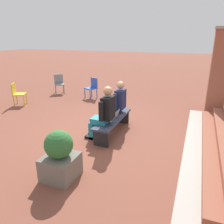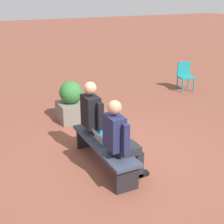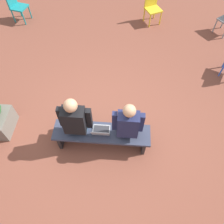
{
  "view_description": "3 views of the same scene",
  "coord_description": "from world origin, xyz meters",
  "px_view_note": "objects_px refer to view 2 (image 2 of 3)",
  "views": [
    {
      "loc": [
        5.05,
        2.24,
        2.52
      ],
      "look_at": [
        -0.05,
        0.23,
        0.59
      ],
      "focal_mm": 35.0,
      "sensor_mm": 36.0,
      "label": 1
    },
    {
      "loc": [
        -4.23,
        2.24,
        2.81
      ],
      "look_at": [
        0.37,
        -0.06,
        0.81
      ],
      "focal_mm": 50.0,
      "sensor_mm": 36.0,
      "label": 2
    },
    {
      "loc": [
        -0.34,
        2.24,
        3.97
      ],
      "look_at": [
        -0.18,
        0.1,
        0.86
      ],
      "focal_mm": 35.0,
      "sensor_mm": 36.0,
      "label": 3
    }
  ],
  "objects_px": {
    "person_student": "(121,138)",
    "laptop": "(103,140)",
    "planter": "(71,103)",
    "plastic_chair_mid_courtyard": "(185,74)",
    "person_adult": "(97,117)",
    "bench": "(104,148)"
  },
  "relations": [
    {
      "from": "plastic_chair_mid_courtyard",
      "to": "person_adult",
      "type": "bearing_deg",
      "value": 122.02
    },
    {
      "from": "plastic_chair_mid_courtyard",
      "to": "planter",
      "type": "distance_m",
      "value": 3.95
    },
    {
      "from": "person_student",
      "to": "planter",
      "type": "relative_size",
      "value": 1.43
    },
    {
      "from": "person_student",
      "to": "planter",
      "type": "xyz_separation_m",
      "value": [
        2.63,
        -0.13,
        -0.28
      ]
    },
    {
      "from": "plastic_chair_mid_courtyard",
      "to": "planter",
      "type": "xyz_separation_m",
      "value": [
        -0.77,
        3.87,
        -0.04
      ]
    },
    {
      "from": "bench",
      "to": "planter",
      "type": "bearing_deg",
      "value": -5.2
    },
    {
      "from": "laptop",
      "to": "plastic_chair_mid_courtyard",
      "type": "distance_m",
      "value": 5.03
    },
    {
      "from": "laptop",
      "to": "plastic_chair_mid_courtyard",
      "type": "height_order",
      "value": "plastic_chair_mid_courtyard"
    },
    {
      "from": "person_adult",
      "to": "bench",
      "type": "bearing_deg",
      "value": 170.98
    },
    {
      "from": "person_adult",
      "to": "planter",
      "type": "relative_size",
      "value": 1.48
    },
    {
      "from": "person_student",
      "to": "laptop",
      "type": "bearing_deg",
      "value": 9.57
    },
    {
      "from": "person_student",
      "to": "person_adult",
      "type": "relative_size",
      "value": 0.96
    },
    {
      "from": "person_student",
      "to": "planter",
      "type": "bearing_deg",
      "value": -2.83
    },
    {
      "from": "person_student",
      "to": "laptop",
      "type": "distance_m",
      "value": 0.53
    },
    {
      "from": "person_adult",
      "to": "planter",
      "type": "height_order",
      "value": "person_adult"
    },
    {
      "from": "laptop",
      "to": "planter",
      "type": "distance_m",
      "value": 2.17
    },
    {
      "from": "bench",
      "to": "person_adult",
      "type": "distance_m",
      "value": 0.59
    },
    {
      "from": "person_student",
      "to": "person_adult",
      "type": "height_order",
      "value": "person_adult"
    },
    {
      "from": "person_adult",
      "to": "plastic_chair_mid_courtyard",
      "type": "height_order",
      "value": "person_adult"
    },
    {
      "from": "bench",
      "to": "person_student",
      "type": "xyz_separation_m",
      "value": [
        -0.46,
        -0.07,
        0.36
      ]
    },
    {
      "from": "bench",
      "to": "person_adult",
      "type": "bearing_deg",
      "value": -9.02
    },
    {
      "from": "plastic_chair_mid_courtyard",
      "to": "planter",
      "type": "height_order",
      "value": "planter"
    }
  ]
}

